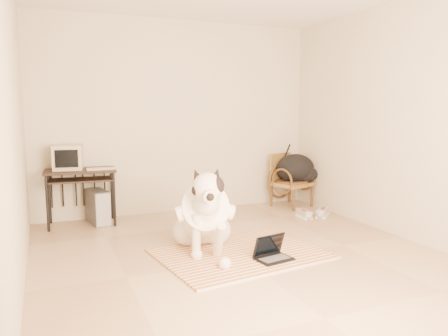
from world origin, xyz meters
TOP-DOWN VIEW (x-y plane):
  - floor at (0.00, 0.00)m, footprint 4.50×4.50m
  - wall_back at (0.00, 2.25)m, footprint 4.50×0.00m
  - wall_left at (-2.00, 0.00)m, footprint 0.00×4.50m
  - wall_right at (2.00, 0.00)m, footprint 0.00×4.50m
  - rug at (0.02, 0.17)m, footprint 1.76×1.44m
  - dog at (-0.28, 0.41)m, footprint 0.66×1.33m
  - laptop at (0.23, -0.13)m, footprint 0.38×0.30m
  - computer_desk at (-1.38, 1.97)m, footprint 0.89×0.54m
  - crt_monitor at (-1.51, 2.05)m, footprint 0.39×0.38m
  - desk_keyboard at (-1.14, 1.87)m, footprint 0.34×0.13m
  - pc_tower at (-1.18, 1.97)m, footprint 0.28×0.50m
  - rattan_chair at (1.63, 1.89)m, footprint 0.66×0.65m
  - backpack at (1.73, 1.84)m, footprint 0.62×0.49m
  - sneaker_left at (1.46, 1.20)m, footprint 0.13×0.29m
  - sneaker_right at (1.73, 1.16)m, footprint 0.31×0.30m

SIDE VIEW (x-z plane):
  - floor at x=0.00m, z-range 0.00..0.00m
  - rug at x=0.02m, z-range 0.00..0.02m
  - sneaker_left at x=1.46m, z-range -0.01..0.09m
  - sneaker_right at x=1.73m, z-range -0.01..0.10m
  - laptop at x=0.23m, z-range -0.04..0.20m
  - pc_tower at x=-1.18m, z-range 0.00..0.44m
  - dog at x=-0.28m, z-range -0.10..0.86m
  - rattan_chair at x=1.63m, z-range 0.00..0.80m
  - backpack at x=1.73m, z-range 0.34..0.78m
  - computer_desk at x=-1.38m, z-range 0.26..0.97m
  - desk_keyboard at x=-1.14m, z-range 0.72..0.74m
  - crt_monitor at x=-1.51m, z-range 0.72..1.03m
  - wall_back at x=0.00m, z-range -0.90..3.60m
  - wall_left at x=-2.00m, z-range -0.90..3.60m
  - wall_right at x=2.00m, z-range -0.90..3.60m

